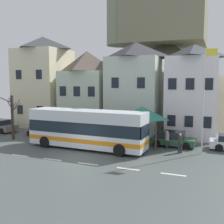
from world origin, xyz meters
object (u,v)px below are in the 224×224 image
Objects in this scene: bus_shelter at (142,113)px; bare_tree_00 at (12,116)px; townhouse_02 at (135,88)px; pedestrian_00 at (180,142)px; pedestrian_02 at (167,139)px; townhouse_01 at (87,91)px; parked_car_03 at (172,139)px; pedestrian_01 at (142,137)px; public_bench at (168,138)px; townhouse_03 at (193,91)px; townhouse_00 at (44,82)px; hilltop_castle at (165,73)px; parked_car_00 at (44,129)px; transit_bus at (87,129)px; flagpole at (205,95)px.

bare_tree_00 is at bearing -169.10° from bus_shelter.
townhouse_02 reaches higher than pedestrian_00.
townhouse_02 reaches higher than pedestrian_02.
townhouse_01 is 14.52m from pedestrian_00.
bus_shelter is 3.29m from pedestrian_02.
bus_shelter is at bearing -168.99° from parked_car_03.
pedestrian_01 is 3.53m from public_bench.
townhouse_03 is at bearing 6.09° from townhouse_02.
pedestrian_00 is at bearing -22.20° from townhouse_00.
townhouse_03 is at bearing 68.62° from public_bench.
townhouse_01 reaches higher than pedestrian_02.
parked_car_00 is (-8.12, -26.38, -6.72)m from hilltop_castle.
townhouse_01 is 5.70× the size of pedestrian_01.
bare_tree_00 is (-15.58, -2.93, 1.72)m from parked_car_03.
hilltop_castle reaches higher than townhouse_02.
transit_bus is 6.80× the size of pedestrian_02.
townhouse_01 is at bearing 150.41° from pedestrian_02.
townhouse_01 reaches higher than flagpole.
flagpole is (8.36, -28.00, -2.57)m from hilltop_castle.
pedestrian_01 is at bearing -166.36° from pedestrian_02.
parked_car_03 is at bearing -65.96° from public_bench.
hilltop_castle is at bearing 91.58° from townhouse_02.
transit_bus is at bearing -4.86° from bare_tree_00.
bus_shelter is at bearing 155.03° from pedestrian_00.
bare_tree_00 is at bearing -164.18° from public_bench.
pedestrian_00 is (12.05, -7.14, -3.83)m from townhouse_01.
parked_car_00 is at bearing 175.68° from pedestrian_02.
bus_shelter is 11.28m from parked_car_00.
pedestrian_01 reaches higher than parked_car_03.
townhouse_01 is at bearing -176.20° from townhouse_03.
transit_bus reaches higher than pedestrian_00.
townhouse_03 reaches higher than parked_car_03.
pedestrian_01 reaches higher than pedestrian_02.
townhouse_00 reaches higher than bus_shelter.
parked_car_03 reaches higher than parked_car_00.
parked_car_03 is at bearing -45.14° from townhouse_02.
townhouse_01 is 0.97× the size of townhouse_03.
pedestrian_01 is at bearing -12.99° from parked_car_00.
bare_tree_00 is (-16.53, -0.75, 1.49)m from pedestrian_00.
flagpole is at bearing 12.63° from pedestrian_00.
public_bench is (13.19, 1.49, -0.19)m from parked_car_00.
pedestrian_00 is at bearing -13.16° from parked_car_00.
bare_tree_00 is (-10.50, -8.04, -2.73)m from townhouse_02.
flagpole is (1.54, -7.56, -0.06)m from townhouse_03.
parked_car_00 reaches higher than public_bench.
townhouse_01 is at bearing 118.66° from transit_bus.
hilltop_castle is 29.87m from pedestrian_00.
townhouse_01 is 13.02m from pedestrian_02.
bus_shelter is 3.74m from public_bench.
public_bench is at bearing 113.74° from pedestrian_00.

